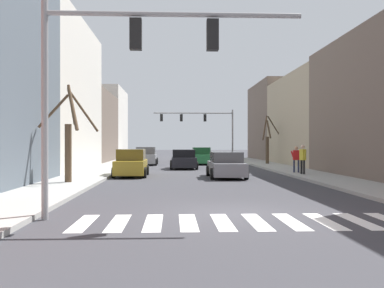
# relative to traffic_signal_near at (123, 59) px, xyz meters

# --- Properties ---
(ground_plane) EXTENTS (240.00, 240.00, 0.00)m
(ground_plane) POSITION_rel_traffic_signal_near_xyz_m (3.10, 0.93, -4.34)
(ground_plane) COLOR #38383D
(building_row_left) EXTENTS (6.00, 59.00, 11.40)m
(building_row_left) POSITION_rel_traffic_signal_near_xyz_m (-8.20, 22.57, 0.74)
(building_row_left) COLOR #934C3D
(building_row_left) RESTS_ON ground_plane
(building_row_right) EXTENTS (6.00, 52.57, 10.51)m
(building_row_right) POSITION_rel_traffic_signal_near_xyz_m (14.41, 20.63, 0.15)
(building_row_right) COLOR #934C3D
(building_row_right) RESTS_ON ground_plane
(crosswalk_stripes) EXTENTS (8.55, 2.60, 0.01)m
(crosswalk_stripes) POSITION_rel_traffic_signal_near_xyz_m (3.10, -0.54, -4.34)
(crosswalk_stripes) COLOR white
(crosswalk_stripes) RESTS_ON ground_plane
(traffic_signal_near) EXTENTS (7.03, 0.28, 5.95)m
(traffic_signal_near) POSITION_rel_traffic_signal_near_xyz_m (0.00, 0.00, 0.00)
(traffic_signal_near) COLOR gray
(traffic_signal_near) RESTS_ON ground_plane
(traffic_signal_far) EXTENTS (9.20, 0.28, 5.91)m
(traffic_signal_far) POSITION_rel_traffic_signal_near_xyz_m (4.73, 39.39, 0.14)
(traffic_signal_far) COLOR gray
(traffic_signal_far) RESTS_ON ground_plane
(car_parked_right_near) EXTENTS (2.14, 4.78, 1.53)m
(car_parked_right_near) POSITION_rel_traffic_signal_near_xyz_m (4.54, 14.39, -3.62)
(car_parked_right_near) COLOR gray
(car_parked_right_near) RESTS_ON ground_plane
(car_parked_left_far) EXTENTS (2.01, 4.30, 1.68)m
(car_parked_left_far) POSITION_rel_traffic_signal_near_xyz_m (-1.19, 15.59, -3.56)
(car_parked_left_far) COLOR #A38423
(car_parked_left_far) RESTS_ON ground_plane
(car_driving_away_lane) EXTENTS (2.03, 4.32, 1.64)m
(car_driving_away_lane) POSITION_rel_traffic_signal_near_xyz_m (4.09, 30.75, -3.58)
(car_driving_away_lane) COLOR #236B38
(car_driving_away_lane) RESTS_ON ground_plane
(car_parked_left_near) EXTENTS (2.17, 4.39, 1.54)m
(car_parked_left_near) POSITION_rel_traffic_signal_near_xyz_m (2.23, 23.64, -3.62)
(car_parked_left_near) COLOR black
(car_parked_left_near) RESTS_ON ground_plane
(car_parked_right_far) EXTENTS (2.14, 4.55, 1.69)m
(car_parked_right_far) POSITION_rel_traffic_signal_near_xyz_m (-1.13, 30.16, -3.56)
(car_parked_right_far) COLOR gray
(car_parked_right_far) RESTS_ON ground_plane
(pedestrian_near_right_corner) EXTENTS (0.73, 0.23, 1.71)m
(pedestrian_near_right_corner) POSITION_rel_traffic_signal_near_xyz_m (9.38, 16.61, -3.18)
(pedestrian_near_right_corner) COLOR #282D47
(pedestrian_near_right_corner) RESTS_ON sidewalk_right
(pedestrian_on_right_sidewalk) EXTENTS (0.33, 0.78, 1.81)m
(pedestrian_on_right_sidewalk) POSITION_rel_traffic_signal_near_xyz_m (9.35, 15.05, -3.12)
(pedestrian_on_right_sidewalk) COLOR black
(pedestrian_on_right_sidewalk) RESTS_ON sidewalk_right
(street_tree_left_mid) EXTENTS (2.81, 1.65, 4.78)m
(street_tree_left_mid) POSITION_rel_traffic_signal_near_xyz_m (-3.70, 9.94, -1.97)
(street_tree_left_mid) COLOR brown
(street_tree_left_mid) RESTS_ON sidewalk_left
(street_tree_right_near) EXTENTS (2.59, 2.88, 4.48)m
(street_tree_right_near) POSITION_rel_traffic_signal_near_xyz_m (10.18, 28.99, -2.21)
(street_tree_right_near) COLOR #473828
(street_tree_right_near) RESTS_ON sidewalk_right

